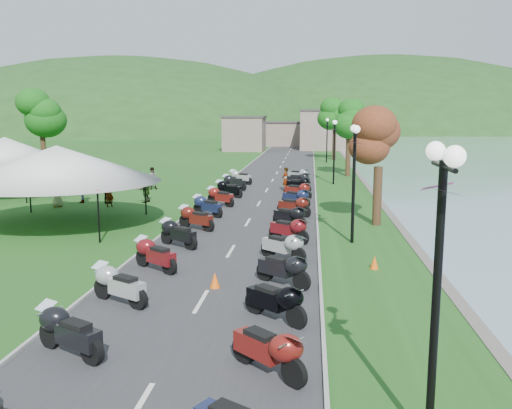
{
  "coord_description": "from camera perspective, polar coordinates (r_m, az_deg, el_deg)",
  "views": [
    {
      "loc": [
        3.16,
        -5.11,
        5.49
      ],
      "look_at": [
        0.63,
        19.92,
        1.3
      ],
      "focal_mm": 38.0,
      "sensor_mm": 36.0,
      "label": 1
    }
  ],
  "objects": [
    {
      "name": "pedestrian_b",
      "position": [
        41.0,
        -10.88,
        1.59
      ],
      "size": [
        0.9,
        0.67,
        1.65
      ],
      "primitive_type": "imported",
      "rotation": [
        0.0,
        0.0,
        3.46
      ],
      "color": "slate",
      "rests_on": "ground"
    },
    {
      "name": "vendor_tent_side",
      "position": [
        40.55,
        -24.79,
        3.65
      ],
      "size": [
        5.73,
        5.73,
        4.0
      ],
      "primitive_type": null,
      "color": "white",
      "rests_on": "ground"
    },
    {
      "name": "far_building",
      "position": [
        90.31,
        2.51,
        7.54
      ],
      "size": [
        18.0,
        16.0,
        5.0
      ],
      "primitive_type": "cube",
      "color": "gray",
      "rests_on": "ground"
    },
    {
      "name": "tree_lakeside",
      "position": [
        27.37,
        12.79,
        4.73
      ],
      "size": [
        2.41,
        2.41,
        6.69
      ],
      "primitive_type": null,
      "color": "#1B6F18",
      "rests_on": "ground"
    },
    {
      "name": "pedestrian_c",
      "position": [
        35.83,
        -17.89,
        0.18
      ],
      "size": [
        1.12,
        1.18,
        1.79
      ],
      "primitive_type": "imported",
      "rotation": [
        0.0,
        0.0,
        5.43
      ],
      "color": "slate",
      "rests_on": "ground"
    },
    {
      "name": "road",
      "position": [
        45.55,
        1.75,
        2.54
      ],
      "size": [
        7.0,
        120.0,
        0.02
      ],
      "primitive_type": "cube",
      "color": "#353538",
      "rests_on": "ground"
    },
    {
      "name": "moto_row_left",
      "position": [
        21.2,
        -9.34,
        -4.15
      ],
      "size": [
        2.6,
        47.54,
        1.1
      ],
      "primitive_type": null,
      "color": "#331411",
      "rests_on": "ground"
    },
    {
      "name": "traffic_cone_near",
      "position": [
        17.49,
        -4.35,
        -7.95
      ],
      "size": [
        0.34,
        0.34,
        0.53
      ],
      "primitive_type": "cone",
      "color": "#F2590C",
      "rests_on": "ground"
    },
    {
      "name": "hills_backdrop",
      "position": [
        205.21,
        4.93,
        7.88
      ],
      "size": [
        360.0,
        120.0,
        76.0
      ],
      "primitive_type": null,
      "color": "#285621",
      "rests_on": "ground"
    },
    {
      "name": "vendor_tent_main",
      "position": [
        28.53,
        -20.07,
        1.85
      ],
      "size": [
        6.71,
        6.71,
        4.0
      ],
      "primitive_type": null,
      "color": "white",
      "rests_on": "ground"
    },
    {
      "name": "pedestrian_a",
      "position": [
        33.84,
        -15.11,
        -0.21
      ],
      "size": [
        0.67,
        0.69,
        1.53
      ],
      "primitive_type": "imported",
      "rotation": [
        0.0,
        0.0,
        0.86
      ],
      "color": "slate",
      "rests_on": "ground"
    },
    {
      "name": "moto_row_right",
      "position": [
        25.1,
        3.6,
        -1.92
      ],
      "size": [
        2.6,
        42.27,
        1.1
      ],
      "primitive_type": null,
      "color": "#331411",
      "rests_on": "ground"
    },
    {
      "name": "streetlamp_near",
      "position": [
        9.27,
        18.41,
        -9.85
      ],
      "size": [
        1.4,
        1.4,
        5.0
      ],
      "primitive_type": null,
      "color": "black",
      "rests_on": "ground"
    }
  ]
}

